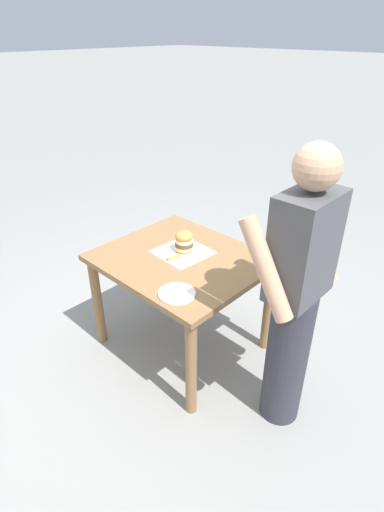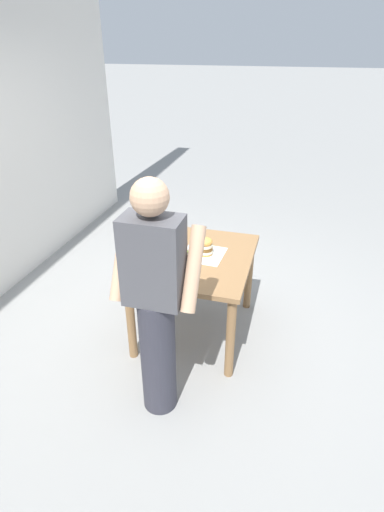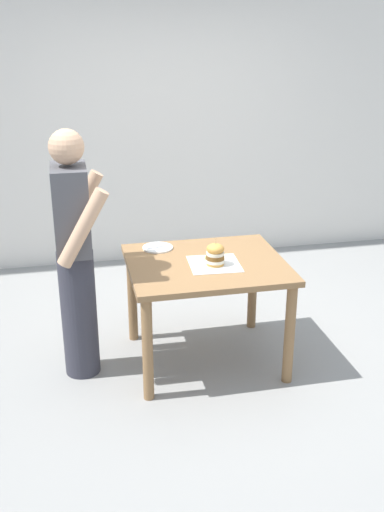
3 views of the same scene
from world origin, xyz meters
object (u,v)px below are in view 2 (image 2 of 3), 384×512
(patio_table, at_px, (195,268))
(sandwich, at_px, (205,246))
(side_plate_with_forks, at_px, (146,266))
(diner_across_table, at_px, (156,302))
(pickle_spear, at_px, (189,252))

(patio_table, height_order, sandwich, sandwich)
(patio_table, xyz_separation_m, side_plate_with_forks, (0.32, 0.28, 0.13))
(diner_across_table, bearing_deg, pickle_spear, -87.85)
(pickle_spear, height_order, side_plate_with_forks, pickle_spear)
(pickle_spear, xyz_separation_m, diner_across_table, (-0.03, 0.89, 0.11))
(side_plate_with_forks, bearing_deg, diner_across_table, 116.93)
(side_plate_with_forks, height_order, diner_across_table, diner_across_table)
(patio_table, distance_m, pickle_spear, 0.15)
(patio_table, bearing_deg, diner_across_table, 88.50)
(patio_table, xyz_separation_m, sandwich, (-0.07, -0.04, 0.20))
(pickle_spear, distance_m, side_plate_with_forks, 0.40)
(patio_table, height_order, diner_across_table, diner_across_table)
(patio_table, distance_m, diner_across_table, 0.91)
(side_plate_with_forks, relative_size, diner_across_table, 0.13)
(pickle_spear, relative_size, diner_across_table, 0.06)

